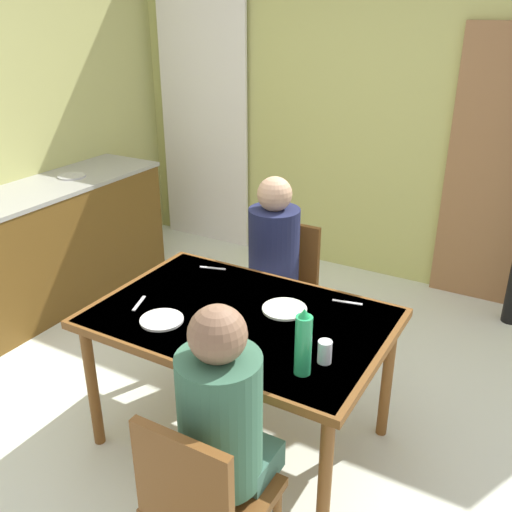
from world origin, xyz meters
TOP-DOWN VIEW (x-y plane):
  - ground_plane at (0.00, 0.00)m, footprint 5.84×5.84m
  - wall_back at (0.00, 2.25)m, footprint 4.61×0.10m
  - wall_left at (-2.20, 0.56)m, footprint 0.10×3.37m
  - door_wooden at (1.00, 2.17)m, footprint 0.80×0.05m
  - curtain_panel at (-1.57, 2.15)m, footprint 0.90×0.03m
  - kitchen_counter at (-1.87, 0.54)m, footprint 0.61×1.90m
  - dining_table at (0.17, -0.09)m, footprint 1.40×0.94m
  - chair_near_diner at (0.51, -0.91)m, footprint 0.40×0.40m
  - chair_far_diner at (-0.02, 0.73)m, footprint 0.40×0.40m
  - person_near_diner at (0.51, -0.78)m, footprint 0.30×0.37m
  - person_far_diner at (-0.02, 0.59)m, footprint 0.30×0.37m
  - water_bottle_green_near at (0.63, -0.36)m, footprint 0.07×0.07m
  - dinner_plate_near_left at (0.34, 0.05)m, footprint 0.22×0.22m
  - dinner_plate_near_right at (-0.12, -0.32)m, footprint 0.20×0.20m
  - drinking_glass_by_near_diner at (0.68, -0.25)m, footprint 0.06×0.06m
  - cutlery_knife_near at (-0.23, 0.27)m, footprint 0.15×0.06m
  - cutlery_fork_near at (-0.32, -0.25)m, footprint 0.06×0.15m
  - cutlery_knife_far at (0.57, 0.28)m, footprint 0.15×0.05m
  - cutlery_fork_far at (0.35, -0.46)m, footprint 0.15×0.03m

SIDE VIEW (x-z plane):
  - ground_plane at x=0.00m, z-range 0.00..0.00m
  - kitchen_counter at x=-1.87m, z-range 0.00..0.91m
  - chair_near_diner at x=0.51m, z-range 0.06..0.93m
  - chair_far_diner at x=-0.02m, z-range 0.06..0.93m
  - dining_table at x=0.17m, z-range 0.30..1.04m
  - cutlery_knife_near at x=-0.23m, z-range 0.74..0.75m
  - cutlery_fork_near at x=-0.32m, z-range 0.74..0.75m
  - cutlery_knife_far at x=0.57m, z-range 0.74..0.75m
  - cutlery_fork_far at x=0.35m, z-range 0.74..0.75m
  - dinner_plate_near_left at x=0.34m, z-range 0.74..0.76m
  - dinner_plate_near_right at x=-0.12m, z-range 0.74..0.76m
  - person_near_diner at x=0.51m, z-range 0.40..1.17m
  - person_far_diner at x=-0.02m, z-range 0.40..1.17m
  - drinking_glass_by_near_diner at x=0.68m, z-range 0.74..0.84m
  - water_bottle_green_near at x=0.63m, z-range 0.73..1.03m
  - door_wooden at x=1.00m, z-range 0.00..2.00m
  - curtain_panel at x=-1.57m, z-range 0.00..2.25m
  - wall_back at x=0.00m, z-range 0.00..2.68m
  - wall_left at x=-2.20m, z-range 0.00..2.68m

